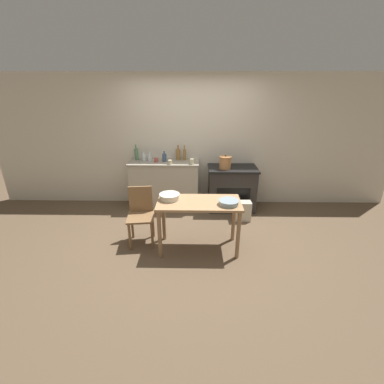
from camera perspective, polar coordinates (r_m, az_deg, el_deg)
name	(u,v)px	position (r m, az deg, el deg)	size (l,w,h in m)	color
ground_plane	(191,241)	(4.16, -0.14, -10.81)	(14.00, 14.00, 0.00)	brown
wall_back	(193,142)	(5.18, 0.21, 11.06)	(8.00, 0.07, 2.55)	beige
counter_cabinet	(165,185)	(5.16, -6.06, 1.66)	(1.35, 0.53, 0.95)	#B2A893
stove	(231,188)	(5.14, 8.76, 0.89)	(0.94, 0.63, 0.85)	#2D2B28
work_table	(199,209)	(3.69, 1.54, -3.91)	(1.19, 0.57, 0.77)	#A87F56
chair	(141,213)	(4.03, -11.27, -4.69)	(0.44, 0.44, 0.88)	olive
flour_sack	(243,211)	(4.79, 11.20, -4.12)	(0.28, 0.20, 0.37)	beige
stock_pot	(225,162)	(4.87, 7.39, 6.53)	(0.23, 0.23, 0.26)	#B77A47
mixing_bowl_large	(170,196)	(3.70, -5.02, -0.96)	(0.29, 0.29, 0.08)	silver
mixing_bowl_small	(229,202)	(3.56, 8.15, -2.23)	(0.28, 0.28, 0.07)	#93A8B2
bottle_far_left	(136,154)	(5.21, -12.26, 8.27)	(0.07, 0.07, 0.30)	#517F5B
bottle_left	(178,154)	(5.10, -3.09, 8.38)	(0.08, 0.08, 0.28)	olive
bottle_mid_left	(150,157)	(5.08, -9.37, 7.64)	(0.07, 0.07, 0.19)	silver
bottle_center_left	(144,157)	(5.14, -10.63, 7.65)	(0.08, 0.08, 0.18)	silver
bottle_center	(164,157)	(5.02, -6.16, 7.66)	(0.08, 0.08, 0.20)	#3D5675
bottle_center_right	(185,154)	(5.08, -1.67, 8.36)	(0.06, 0.06, 0.29)	olive
cup_mid_right	(156,160)	(5.00, -8.00, 7.07)	(0.07, 0.07, 0.08)	#B74C42
cup_right	(170,162)	(4.81, -4.89, 6.62)	(0.07, 0.07, 0.08)	beige
cup_far_right	(192,162)	(4.79, -0.02, 6.77)	(0.07, 0.07, 0.10)	beige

